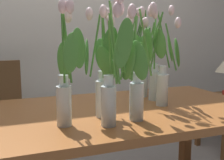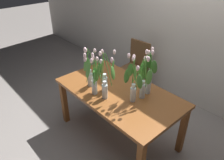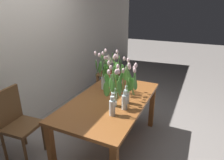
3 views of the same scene
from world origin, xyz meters
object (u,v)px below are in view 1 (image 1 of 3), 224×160
(tulip_vase_1, at_px, (66,79))
(tulip_vase_2, at_px, (140,59))
(tulip_vase_5, at_px, (101,75))
(tulip_vase_0, at_px, (113,75))
(tulip_vase_3, at_px, (136,73))
(tulip_vase_6, at_px, (160,69))
(dining_table, at_px, (119,124))
(tulip_vase_4, at_px, (154,64))

(tulip_vase_1, relative_size, tulip_vase_2, 0.93)
(tulip_vase_5, bearing_deg, tulip_vase_1, -156.43)
(tulip_vase_0, height_order, tulip_vase_1, tulip_vase_0)
(tulip_vase_1, relative_size, tulip_vase_3, 0.98)
(tulip_vase_2, relative_size, tulip_vase_6, 1.05)
(tulip_vase_6, bearing_deg, tulip_vase_3, -138.87)
(tulip_vase_1, relative_size, tulip_vase_6, 0.97)
(tulip_vase_3, bearing_deg, tulip_vase_1, 170.04)
(tulip_vase_6, bearing_deg, dining_table, 175.47)
(tulip_vase_2, bearing_deg, dining_table, -136.38)
(tulip_vase_5, bearing_deg, tulip_vase_3, -48.34)
(tulip_vase_0, distance_m, tulip_vase_3, 0.13)
(tulip_vase_2, relative_size, tulip_vase_5, 1.09)
(dining_table, relative_size, tulip_vase_0, 2.76)
(dining_table, distance_m, tulip_vase_3, 0.41)
(dining_table, bearing_deg, tulip_vase_3, -94.38)
(dining_table, height_order, tulip_vase_2, tulip_vase_2)
(tulip_vase_4, bearing_deg, tulip_vase_5, -152.10)
(dining_table, bearing_deg, tulip_vase_1, -149.63)
(tulip_vase_2, bearing_deg, tulip_vase_1, -143.36)
(tulip_vase_2, relative_size, tulip_vase_3, 1.06)
(tulip_vase_5, distance_m, tulip_vase_6, 0.39)
(tulip_vase_4, xyz_separation_m, tulip_vase_6, (-0.03, -0.13, -0.02))
(tulip_vase_3, relative_size, tulip_vase_6, 0.99)
(tulip_vase_0, distance_m, tulip_vase_2, 0.65)
(tulip_vase_4, bearing_deg, tulip_vase_0, -137.02)
(tulip_vase_2, bearing_deg, tulip_vase_0, -127.20)
(tulip_vase_1, distance_m, tulip_vase_6, 0.60)
(tulip_vase_3, bearing_deg, tulip_vase_5, 131.66)
(tulip_vase_3, xyz_separation_m, tulip_vase_6, (0.26, 0.23, -0.02))
(dining_table, distance_m, tulip_vase_2, 0.48)
(dining_table, xyz_separation_m, tulip_vase_0, (-0.14, -0.28, 0.32))
(tulip_vase_3, relative_size, tulip_vase_5, 1.03)
(tulip_vase_0, height_order, tulip_vase_4, tulip_vase_0)
(tulip_vase_3, bearing_deg, tulip_vase_4, 50.61)
(tulip_vase_4, distance_m, tulip_vase_6, 0.13)
(tulip_vase_5, bearing_deg, tulip_vase_4, 27.90)
(tulip_vase_0, relative_size, tulip_vase_5, 1.07)
(tulip_vase_1, bearing_deg, tulip_vase_5, 23.57)
(dining_table, distance_m, tulip_vase_6, 0.39)
(tulip_vase_4, distance_m, tulip_vase_5, 0.47)
(tulip_vase_0, bearing_deg, tulip_vase_4, 42.98)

